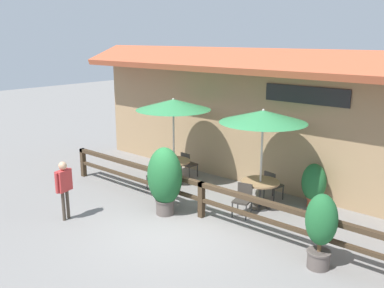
{
  "coord_description": "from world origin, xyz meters",
  "views": [
    {
      "loc": [
        6.57,
        -6.91,
        4.56
      ],
      "look_at": [
        -0.73,
        1.52,
        1.75
      ],
      "focal_mm": 40.0,
      "sensor_mm": 36.0,
      "label": 1
    }
  ],
  "objects_px": {
    "dining_table_middle": "(260,186)",
    "chair_middle_streetside": "(243,198)",
    "potted_plant_tall_tropical": "(321,227)",
    "dining_table_near": "(174,165)",
    "chair_middle_wallside": "(272,184)",
    "chair_near_streetside": "(157,175)",
    "potted_plant_broad_leaf": "(314,183)",
    "chair_near_wallside": "(188,163)",
    "pedestrian": "(64,183)",
    "patio_umbrella_near": "(173,105)",
    "patio_umbrella_middle": "(263,117)",
    "potted_plant_small_flowering": "(165,178)"
  },
  "relations": [
    {
      "from": "dining_table_near",
      "to": "potted_plant_broad_leaf",
      "type": "relative_size",
      "value": 0.83
    },
    {
      "from": "dining_table_near",
      "to": "chair_middle_streetside",
      "type": "bearing_deg",
      "value": -12.13
    },
    {
      "from": "chair_middle_streetside",
      "to": "dining_table_middle",
      "type": "bearing_deg",
      "value": 72.68
    },
    {
      "from": "chair_near_streetside",
      "to": "potted_plant_broad_leaf",
      "type": "height_order",
      "value": "potted_plant_broad_leaf"
    },
    {
      "from": "potted_plant_tall_tropical",
      "to": "potted_plant_broad_leaf",
      "type": "bearing_deg",
      "value": 117.59
    },
    {
      "from": "dining_table_middle",
      "to": "potted_plant_tall_tropical",
      "type": "xyz_separation_m",
      "value": [
        2.58,
        -1.9,
        0.29
      ]
    },
    {
      "from": "dining_table_near",
      "to": "patio_umbrella_middle",
      "type": "relative_size",
      "value": 0.38
    },
    {
      "from": "dining_table_near",
      "to": "chair_near_streetside",
      "type": "height_order",
      "value": "chair_near_streetside"
    },
    {
      "from": "chair_near_wallside",
      "to": "potted_plant_tall_tropical",
      "type": "bearing_deg",
      "value": 159.77
    },
    {
      "from": "chair_middle_wallside",
      "to": "potted_plant_tall_tropical",
      "type": "height_order",
      "value": "potted_plant_tall_tropical"
    },
    {
      "from": "dining_table_near",
      "to": "potted_plant_small_flowering",
      "type": "distance_m",
      "value": 2.45
    },
    {
      "from": "dining_table_near",
      "to": "patio_umbrella_middle",
      "type": "height_order",
      "value": "patio_umbrella_middle"
    },
    {
      "from": "potted_plant_broad_leaf",
      "to": "pedestrian",
      "type": "bearing_deg",
      "value": -132.2
    },
    {
      "from": "dining_table_middle",
      "to": "chair_middle_streetside",
      "type": "bearing_deg",
      "value": -94.5
    },
    {
      "from": "chair_middle_streetside",
      "to": "chair_middle_wallside",
      "type": "bearing_deg",
      "value": 76.87
    },
    {
      "from": "dining_table_near",
      "to": "chair_middle_wallside",
      "type": "relative_size",
      "value": 1.22
    },
    {
      "from": "dining_table_near",
      "to": "pedestrian",
      "type": "relative_size",
      "value": 0.67
    },
    {
      "from": "chair_near_wallside",
      "to": "dining_table_near",
      "type": "bearing_deg",
      "value": 99.97
    },
    {
      "from": "potted_plant_broad_leaf",
      "to": "pedestrian",
      "type": "distance_m",
      "value": 6.59
    },
    {
      "from": "patio_umbrella_near",
      "to": "patio_umbrella_middle",
      "type": "bearing_deg",
      "value": 1.26
    },
    {
      "from": "chair_middle_streetside",
      "to": "potted_plant_broad_leaf",
      "type": "height_order",
      "value": "potted_plant_broad_leaf"
    },
    {
      "from": "patio_umbrella_middle",
      "to": "dining_table_middle",
      "type": "xyz_separation_m",
      "value": [
        0.0,
        0.0,
        -1.92
      ]
    },
    {
      "from": "chair_near_wallside",
      "to": "dining_table_middle",
      "type": "height_order",
      "value": "chair_near_wallside"
    },
    {
      "from": "potted_plant_tall_tropical",
      "to": "dining_table_near",
      "type": "bearing_deg",
      "value": 162.25
    },
    {
      "from": "dining_table_middle",
      "to": "potted_plant_broad_leaf",
      "type": "height_order",
      "value": "potted_plant_broad_leaf"
    },
    {
      "from": "dining_table_middle",
      "to": "potted_plant_broad_leaf",
      "type": "relative_size",
      "value": 0.83
    },
    {
      "from": "patio_umbrella_near",
      "to": "pedestrian",
      "type": "distance_m",
      "value": 4.13
    },
    {
      "from": "chair_middle_wallside",
      "to": "chair_middle_streetside",
      "type": "bearing_deg",
      "value": 101.07
    },
    {
      "from": "pedestrian",
      "to": "potted_plant_tall_tropical",
      "type": "bearing_deg",
      "value": -85.8
    },
    {
      "from": "chair_near_streetside",
      "to": "potted_plant_tall_tropical",
      "type": "bearing_deg",
      "value": 3.91
    },
    {
      "from": "chair_near_streetside",
      "to": "potted_plant_broad_leaf",
      "type": "xyz_separation_m",
      "value": [
        4.2,
        1.81,
        0.21
      ]
    },
    {
      "from": "chair_middle_streetside",
      "to": "chair_near_wallside",
      "type": "bearing_deg",
      "value": 142.99
    },
    {
      "from": "dining_table_middle",
      "to": "chair_middle_wallside",
      "type": "distance_m",
      "value": 0.75
    },
    {
      "from": "patio_umbrella_near",
      "to": "potted_plant_broad_leaf",
      "type": "distance_m",
      "value": 4.72
    },
    {
      "from": "potted_plant_small_flowering",
      "to": "potted_plant_broad_leaf",
      "type": "relative_size",
      "value": 1.46
    },
    {
      "from": "chair_near_wallside",
      "to": "potted_plant_small_flowering",
      "type": "bearing_deg",
      "value": 124.06
    },
    {
      "from": "chair_near_wallside",
      "to": "pedestrian",
      "type": "distance_m",
      "value": 4.61
    },
    {
      "from": "potted_plant_tall_tropical",
      "to": "patio_umbrella_near",
      "type": "bearing_deg",
      "value": 162.25
    },
    {
      "from": "chair_near_streetside",
      "to": "pedestrian",
      "type": "bearing_deg",
      "value": -79.53
    },
    {
      "from": "potted_plant_tall_tropical",
      "to": "pedestrian",
      "type": "xyz_separation_m",
      "value": [
        -5.93,
        -1.99,
        0.09
      ]
    },
    {
      "from": "dining_table_near",
      "to": "potted_plant_broad_leaf",
      "type": "height_order",
      "value": "potted_plant_broad_leaf"
    },
    {
      "from": "patio_umbrella_near",
      "to": "patio_umbrella_middle",
      "type": "height_order",
      "value": "same"
    },
    {
      "from": "chair_middle_wallside",
      "to": "pedestrian",
      "type": "height_order",
      "value": "pedestrian"
    },
    {
      "from": "chair_near_streetside",
      "to": "potted_plant_small_flowering",
      "type": "height_order",
      "value": "potted_plant_small_flowering"
    },
    {
      "from": "chair_middle_wallside",
      "to": "potted_plant_broad_leaf",
      "type": "xyz_separation_m",
      "value": [
        1.13,
        0.25,
        0.21
      ]
    },
    {
      "from": "potted_plant_tall_tropical",
      "to": "potted_plant_small_flowering",
      "type": "bearing_deg",
      "value": -178.81
    },
    {
      "from": "chair_middle_wallside",
      "to": "potted_plant_tall_tropical",
      "type": "relative_size",
      "value": 0.53
    },
    {
      "from": "chair_near_wallside",
      "to": "potted_plant_broad_leaf",
      "type": "relative_size",
      "value": 0.68
    },
    {
      "from": "chair_near_streetside",
      "to": "patio_umbrella_middle",
      "type": "distance_m",
      "value": 3.84
    },
    {
      "from": "dining_table_near",
      "to": "chair_near_streetside",
      "type": "xyz_separation_m",
      "value": [
        0.01,
        -0.76,
        -0.14
      ]
    }
  ]
}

